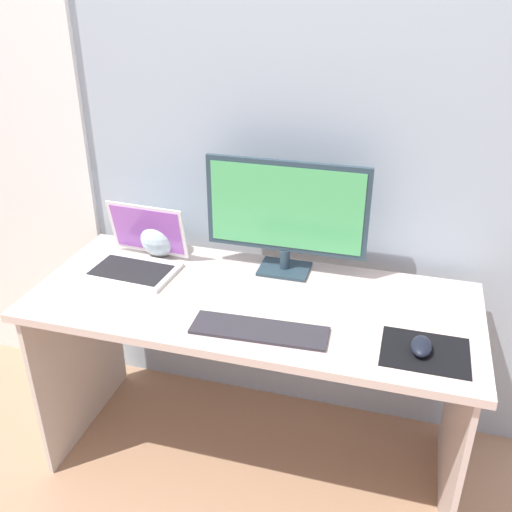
# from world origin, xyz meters

# --- Properties ---
(ground_plane) EXTENTS (8.00, 8.00, 0.00)m
(ground_plane) POSITION_xyz_m (0.00, 0.00, 0.00)
(ground_plane) COLOR tan
(wall_back) EXTENTS (6.00, 0.04, 2.50)m
(wall_back) POSITION_xyz_m (0.00, 0.39, 1.25)
(wall_back) COLOR #9CADBA
(wall_back) RESTS_ON ground_plane
(door_left) EXTENTS (0.82, 0.02, 2.02)m
(door_left) POSITION_xyz_m (-1.19, 0.36, 1.01)
(door_left) COLOR white
(door_left) RESTS_ON ground_plane
(desk) EXTENTS (1.49, 0.63, 0.72)m
(desk) POSITION_xyz_m (0.00, 0.00, 0.57)
(desk) COLOR beige
(desk) RESTS_ON ground_plane
(monitor) EXTENTS (0.57, 0.14, 0.41)m
(monitor) POSITION_xyz_m (0.06, 0.22, 0.94)
(monitor) COLOR #273A46
(monitor) RESTS_ON desk
(laptop) EXTENTS (0.32, 0.28, 0.22)m
(laptop) POSITION_xyz_m (-0.46, 0.09, 0.76)
(laptop) COLOR white
(laptop) RESTS_ON desk
(fishbowl) EXTENTS (0.15, 0.15, 0.15)m
(fishbowl) POSITION_xyz_m (-0.43, 0.22, 0.79)
(fishbowl) COLOR silver
(fishbowl) RESTS_ON desk
(keyboard_external) EXTENTS (0.42, 0.14, 0.01)m
(keyboard_external) POSITION_xyz_m (0.08, -0.18, 0.72)
(keyboard_external) COLOR #2E2A31
(keyboard_external) RESTS_ON desk
(mousepad) EXTENTS (0.25, 0.20, 0.00)m
(mousepad) POSITION_xyz_m (0.56, -0.15, 0.72)
(mousepad) COLOR black
(mousepad) RESTS_ON desk
(mouse) EXTENTS (0.06, 0.10, 0.04)m
(mouse) POSITION_xyz_m (0.55, -0.15, 0.74)
(mouse) COLOR black
(mouse) RESTS_ON mousepad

